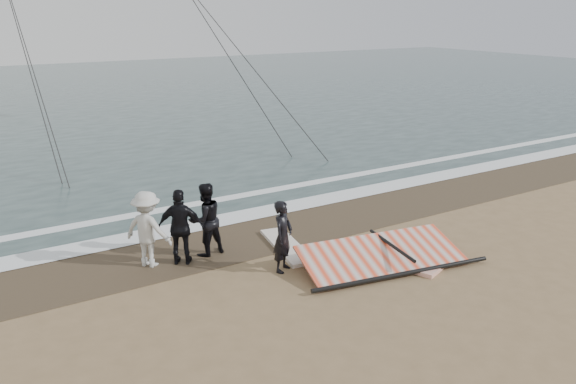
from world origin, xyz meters
The scene contains 10 objects.
ground centered at (0.00, 0.00, 0.00)m, with size 120.00×120.00×0.00m, color #8C704C.
sea centered at (0.00, 33.00, 0.01)m, with size 120.00×54.00×0.02m, color #233838.
wet_sand centered at (0.00, 4.50, 0.01)m, with size 120.00×2.80×0.01m, color #4C3D2B.
foam_near centered at (0.00, 5.90, 0.03)m, with size 120.00×0.90×0.01m, color white.
foam_far centered at (0.00, 7.60, 0.03)m, with size 120.00×0.45×0.01m, color white.
man_main centered at (-1.23, 2.25, 0.85)m, with size 0.62×0.41×1.69m, color black.
board_white centered at (1.27, 1.37, 0.05)m, with size 0.68×2.42×0.10m, color silver.
board_cream centered at (-0.51, 3.28, 0.05)m, with size 0.63×2.35×0.10m, color silver.
trio_cluster centered at (-3.16, 3.98, 0.92)m, with size 2.53×1.45×1.85m.
sail_rig centered at (0.82, 1.41, 0.20)m, with size 4.48×2.35×0.51m.
Camera 1 is at (-7.23, -7.95, 5.77)m, focal length 35.00 mm.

